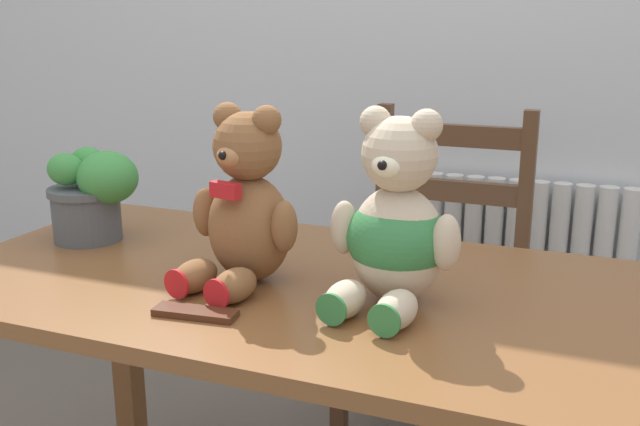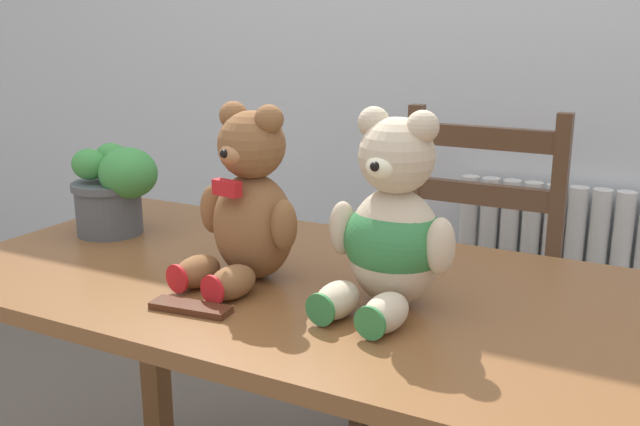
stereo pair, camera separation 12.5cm
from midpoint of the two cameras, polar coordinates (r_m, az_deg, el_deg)
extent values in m
cylinder|color=silver|center=(2.45, 12.97, -5.40)|extent=(0.06, 0.06, 0.72)
cylinder|color=silver|center=(2.44, 14.49, -5.63)|extent=(0.06, 0.06, 0.72)
cylinder|color=silver|center=(2.43, 16.02, -5.85)|extent=(0.06, 0.06, 0.72)
cylinder|color=silver|center=(2.42, 17.58, -6.07)|extent=(0.06, 0.06, 0.72)
cylinder|color=silver|center=(2.41, 19.15, -6.28)|extent=(0.06, 0.06, 0.72)
cylinder|color=silver|center=(2.40, 20.73, -6.50)|extent=(0.06, 0.06, 0.72)
cylinder|color=silver|center=(2.39, 22.32, -6.71)|extent=(0.06, 0.06, 0.72)
cylinder|color=silver|center=(2.39, 23.91, -6.91)|extent=(0.06, 0.06, 0.72)
cylinder|color=silver|center=(2.39, 25.51, -7.11)|extent=(0.06, 0.06, 0.72)
cube|color=silver|center=(2.54, 19.23, -13.58)|extent=(0.67, 0.10, 0.04)
cube|color=brown|center=(1.33, 3.18, -6.32)|extent=(1.50, 0.71, 0.03)
cube|color=brown|center=(2.06, -11.51, -9.67)|extent=(0.06, 0.06, 0.70)
cube|color=brown|center=(1.98, 12.75, -8.34)|extent=(0.45, 0.41, 0.03)
cube|color=brown|center=(1.98, 4.99, -15.20)|extent=(0.04, 0.04, 0.41)
cube|color=brown|center=(2.10, 19.60, -5.81)|extent=(0.04, 0.04, 0.97)
cube|color=brown|center=(2.18, 8.98, -4.28)|extent=(0.04, 0.04, 0.97)
cube|color=brown|center=(2.03, 14.91, 5.83)|extent=(0.37, 0.03, 0.06)
cube|color=brown|center=(2.06, 14.61, 1.45)|extent=(0.37, 0.03, 0.06)
ellipsoid|color=brown|center=(1.32, -2.66, -1.10)|extent=(0.18, 0.16, 0.20)
sphere|color=brown|center=(1.29, -2.74, 5.44)|extent=(0.12, 0.12, 0.12)
sphere|color=brown|center=(1.25, -1.24, 7.49)|extent=(0.05, 0.05, 0.05)
sphere|color=brown|center=(1.31, -4.23, 7.78)|extent=(0.05, 0.05, 0.05)
ellipsoid|color=#B2794C|center=(1.26, -4.13, 4.73)|extent=(0.06, 0.06, 0.04)
sphere|color=black|center=(1.24, -4.83, 4.72)|extent=(0.02, 0.02, 0.02)
ellipsoid|color=brown|center=(1.25, -0.04, -1.04)|extent=(0.05, 0.05, 0.09)
ellipsoid|color=brown|center=(1.36, -6.02, 0.27)|extent=(0.05, 0.05, 0.09)
ellipsoid|color=brown|center=(1.24, -4.18, -5.61)|extent=(0.08, 0.11, 0.06)
cylinder|color=red|center=(1.21, -5.71, -6.22)|extent=(0.05, 0.02, 0.05)
ellipsoid|color=brown|center=(1.30, -7.10, -4.72)|extent=(0.08, 0.11, 0.06)
cylinder|color=red|center=(1.27, -8.63, -5.28)|extent=(0.05, 0.02, 0.05)
cube|color=red|center=(1.25, -4.65, 1.97)|extent=(0.06, 0.03, 0.03)
ellipsoid|color=beige|center=(1.21, 8.91, -2.74)|extent=(0.18, 0.16, 0.20)
sphere|color=beige|center=(1.17, 9.22, 4.52)|extent=(0.13, 0.13, 0.13)
sphere|color=beige|center=(1.15, 11.34, 6.75)|extent=(0.05, 0.05, 0.05)
sphere|color=beige|center=(1.18, 7.37, 7.18)|extent=(0.05, 0.05, 0.05)
ellipsoid|color=white|center=(1.13, 8.15, 3.70)|extent=(0.06, 0.05, 0.04)
sphere|color=black|center=(1.11, 7.64, 3.67)|extent=(0.02, 0.02, 0.02)
ellipsoid|color=beige|center=(1.15, 12.69, -2.68)|extent=(0.05, 0.05, 0.10)
ellipsoid|color=beige|center=(1.23, 4.74, -1.25)|extent=(0.05, 0.05, 0.10)
ellipsoid|color=beige|center=(1.13, 8.49, -7.95)|extent=(0.07, 0.11, 0.06)
cylinder|color=#337F42|center=(1.09, 7.34, -8.80)|extent=(0.05, 0.01, 0.05)
ellipsoid|color=beige|center=(1.17, 4.47, -7.02)|extent=(0.07, 0.11, 0.06)
cylinder|color=#337F42|center=(1.13, 3.21, -7.80)|extent=(0.05, 0.01, 0.05)
ellipsoid|color=#337F42|center=(1.21, 8.93, -2.28)|extent=(0.20, 0.17, 0.15)
cylinder|color=#4C5156|center=(1.66, -14.51, 0.38)|extent=(0.15, 0.15, 0.12)
cylinder|color=#4C5156|center=(1.65, -14.62, 2.11)|extent=(0.16, 0.16, 0.02)
ellipsoid|color=#3D8E42|center=(1.61, -12.99, 3.12)|extent=(0.13, 0.12, 0.11)
ellipsoid|color=#3D8E42|center=(1.67, -14.29, 4.07)|extent=(0.09, 0.07, 0.08)
ellipsoid|color=#3D8E42|center=(1.64, -15.95, 3.75)|extent=(0.08, 0.07, 0.07)
cube|color=#472314|center=(1.21, -7.39, -7.57)|extent=(0.14, 0.06, 0.01)
camera|label=1|loc=(0.06, -87.14, 0.77)|focal=40.00mm
camera|label=2|loc=(0.06, 92.86, -0.77)|focal=40.00mm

